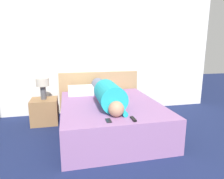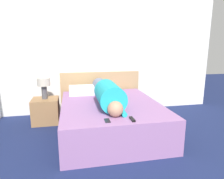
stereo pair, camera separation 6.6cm
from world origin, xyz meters
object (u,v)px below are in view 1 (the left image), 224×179
at_px(person_lying, 107,93).
at_px(table_lamp, 43,85).
at_px(pillow_near_headboard, 83,90).
at_px(cell_phone, 108,121).
at_px(nightstand, 45,111).
at_px(tv_remote, 133,119).
at_px(bed, 110,117).

bearing_deg(person_lying, table_lamp, 148.72).
relative_size(pillow_near_headboard, cell_phone, 4.14).
relative_size(table_lamp, cell_phone, 2.94).
height_order(nightstand, pillow_near_headboard, pillow_near_headboard).
distance_m(pillow_near_headboard, tv_remote, 1.58).
distance_m(table_lamp, person_lying, 1.21).
bearing_deg(cell_phone, bed, 76.34).
relative_size(bed, table_lamp, 5.04).
xyz_separation_m(tv_remote, cell_phone, (-0.31, 0.03, -0.01)).
bearing_deg(cell_phone, table_lamp, 122.63).
relative_size(table_lamp, pillow_near_headboard, 0.71).
bearing_deg(pillow_near_headboard, bed, -60.41).
bearing_deg(tv_remote, cell_phone, 174.59).
xyz_separation_m(person_lying, cell_phone, (-0.13, -0.78, -0.16)).
distance_m(person_lying, tv_remote, 0.84).
bearing_deg(bed, person_lying, -170.79).
bearing_deg(nightstand, pillow_near_headboard, 4.86).
bearing_deg(person_lying, bed, 9.21).
bearing_deg(table_lamp, person_lying, -31.28).
height_order(nightstand, tv_remote, tv_remote).
height_order(nightstand, cell_phone, cell_phone).
distance_m(nightstand, cell_phone, 1.69).
distance_m(tv_remote, cell_phone, 0.31).
bearing_deg(table_lamp, pillow_near_headboard, 4.86).
distance_m(nightstand, pillow_near_headboard, 0.79).
relative_size(nightstand, table_lamp, 1.22).
xyz_separation_m(pillow_near_headboard, cell_phone, (0.19, -1.47, -0.07)).
xyz_separation_m(table_lamp, cell_phone, (0.90, -1.41, -0.22)).
height_order(bed, pillow_near_headboard, pillow_near_headboard).
bearing_deg(table_lamp, bed, -29.51).
height_order(table_lamp, pillow_near_headboard, table_lamp).
xyz_separation_m(nightstand, tv_remote, (1.21, -1.44, 0.28)).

